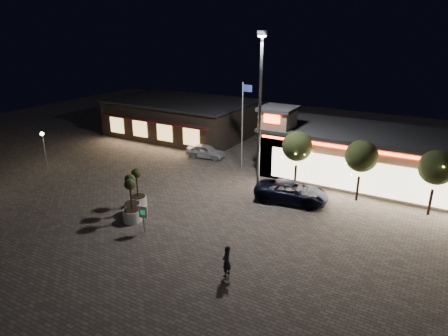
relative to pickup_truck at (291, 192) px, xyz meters
The scene contains 17 objects.
ground 9.58m from the pickup_truck, 119.46° to the right, with size 90.00×90.00×0.00m, color #6F655A.
retail_building 9.02m from the pickup_truck, 57.33° to the left, with size 20.40×8.40×6.10m.
restaurant_building 22.08m from the pickup_truck, 148.06° to the left, with size 16.40×11.00×4.30m.
floodlight_pole 6.81m from the pickup_truck, behind, with size 0.60×0.40×12.38m.
flagpole 9.02m from the pickup_truck, 144.65° to the left, with size 0.95×0.10×8.00m.
lamp_post_west 23.17m from the pickup_truck, 169.23° to the right, with size 0.36×0.36×3.48m.
string_tree_a 3.93m from the pickup_truck, 104.57° to the left, with size 2.42×2.42×4.79m.
string_tree_b 5.79m from the pickup_truck, 31.95° to the left, with size 2.42×2.42×4.79m.
string_tree_c 10.08m from the pickup_truck, 16.09° to the left, with size 2.42×2.42×4.79m.
pickup_truck is the anchor object (origin of this frame).
white_sedan 12.65m from the pickup_truck, 153.30° to the left, with size 1.60×3.99×1.36m, color silver.
pedestrian 10.81m from the pickup_truck, 87.71° to the right, with size 0.65×0.43×1.79m, color black.
dog 11.80m from the pickup_truck, 85.30° to the right, with size 0.54×0.33×0.29m.
planter_left 11.52m from the pickup_truck, 145.18° to the right, with size 1.23×1.23×3.02m.
planter_mid 11.89m from the pickup_truck, 134.23° to the right, with size 1.26×1.26×3.09m.
planter_right 11.87m from the pickup_truck, 139.30° to the right, with size 1.24×1.24×3.05m.
valet_sign 11.42m from the pickup_truck, 124.95° to the right, with size 0.61×0.17×1.85m.
Camera 1 is at (14.12, -18.42, 12.82)m, focal length 32.00 mm.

